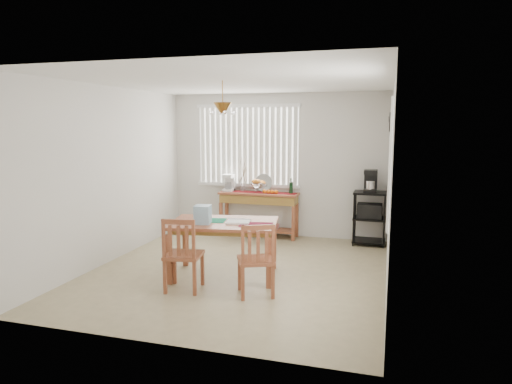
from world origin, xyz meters
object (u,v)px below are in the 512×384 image
(sideboard, at_px, (259,204))
(cart_items, at_px, (371,182))
(chair_left, at_px, (183,255))
(chair_right, at_px, (256,260))
(wire_cart, at_px, (369,213))
(dining_table, at_px, (224,228))

(sideboard, xyz_separation_m, cart_items, (1.96, -0.02, 0.48))
(chair_left, distance_m, chair_right, 0.92)
(wire_cart, relative_size, dining_table, 0.59)
(cart_items, xyz_separation_m, dining_table, (-1.81, -2.25, -0.42))
(chair_left, bearing_deg, dining_table, 65.93)
(cart_items, xyz_separation_m, chair_right, (-1.19, -2.82, -0.65))
(cart_items, distance_m, dining_table, 2.92)
(dining_table, bearing_deg, chair_left, -114.07)
(wire_cart, xyz_separation_m, chair_right, (-1.19, -2.81, -0.11))
(sideboard, height_order, chair_right, chair_right)
(cart_items, bearing_deg, sideboard, 179.36)
(cart_items, relative_size, chair_left, 0.40)
(sideboard, relative_size, dining_table, 0.94)
(sideboard, height_order, wire_cart, wire_cart)
(cart_items, xyz_separation_m, chair_left, (-2.10, -2.91, -0.63))
(wire_cart, xyz_separation_m, dining_table, (-1.81, -2.24, 0.12))
(chair_right, bearing_deg, chair_left, -174.26)
(wire_cart, height_order, chair_left, chair_left)
(wire_cart, relative_size, chair_left, 0.98)
(sideboard, xyz_separation_m, chair_right, (0.77, -2.84, -0.17))
(cart_items, bearing_deg, dining_table, -128.75)
(wire_cart, bearing_deg, cart_items, 90.00)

